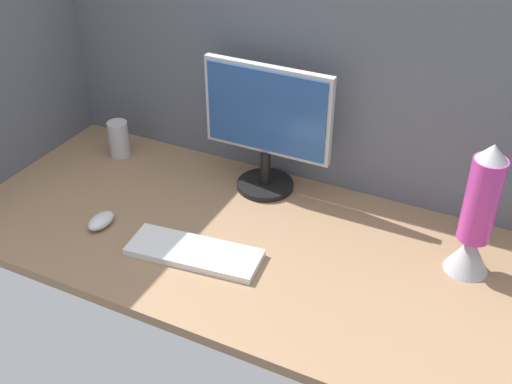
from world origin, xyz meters
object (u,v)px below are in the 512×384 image
object	(u,v)px
mug_steel	(119,139)
mouse	(101,221)
monitor	(267,123)
keyboard	(194,252)
lava_lamp	(477,221)

from	to	relation	value
mug_steel	mouse	bearing A→B (deg)	-61.32
monitor	mug_steel	xyz separation A→B (cm)	(-54.06, -4.03, -16.33)
monitor	mouse	size ratio (longest dim) A/B	4.26
mug_steel	keyboard	bearing A→B (deg)	-35.19
keyboard	mug_steel	bearing A→B (deg)	138.12
mouse	lava_lamp	xyz separation A→B (cm)	(99.36, 27.14, 14.26)
keyboard	lava_lamp	bearing A→B (deg)	15.01
mug_steel	lava_lamp	bearing A→B (deg)	-4.39
monitor	mouse	distance (cm)	56.85
keyboard	mouse	size ratio (longest dim) A/B	3.85
lava_lamp	monitor	bearing A→B (deg)	168.56
mouse	lava_lamp	world-z (taller)	lava_lamp
monitor	lava_lamp	world-z (taller)	monitor
mug_steel	monitor	bearing A→B (deg)	4.26
keyboard	monitor	bearing A→B (deg)	79.38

